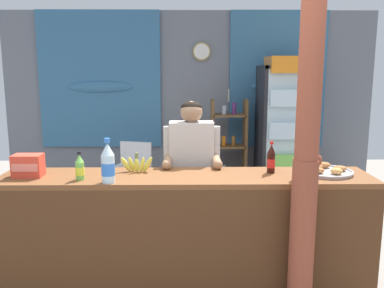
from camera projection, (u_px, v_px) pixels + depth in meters
name	position (u px, v px, depth m)	size (l,w,h in m)	color
ground_plane	(191.00, 251.00, 4.13)	(8.28, 8.28, 0.00)	gray
back_wall_curtained	(188.00, 102.00, 5.82)	(5.11, 0.22, 2.56)	slate
stall_counter	(186.00, 228.00, 3.16)	(2.87, 0.53, 0.98)	brown
timber_post	(306.00, 167.00, 2.80)	(0.20, 0.18, 2.37)	brown
drink_fridge	(286.00, 126.00, 5.31)	(0.67, 0.71, 1.94)	#232328
bottle_shelf_rack	(228.00, 149.00, 5.56)	(0.48, 0.28, 1.39)	brown
plastic_lawn_chair	(133.00, 172.00, 5.27)	(0.54, 0.54, 0.86)	silver
shopkeeper	(192.00, 165.00, 3.65)	(0.50, 0.42, 1.52)	#28282D
soda_bottle_water	(108.00, 164.00, 2.96)	(0.10, 0.10, 0.33)	silver
soda_bottle_lime_soda	(80.00, 168.00, 3.05)	(0.06, 0.06, 0.21)	#75C64C
soda_bottle_cola	(271.00, 160.00, 3.25)	(0.06, 0.06, 0.25)	black
soda_bottle_grape_soda	(298.00, 166.00, 3.04)	(0.07, 0.07, 0.24)	#56286B
snack_box_crackers	(28.00, 166.00, 3.14)	(0.22, 0.15, 0.17)	#E5422D
pastry_tray	(327.00, 171.00, 3.24)	(0.40, 0.40, 0.07)	#BCBCC1
banana_bunch	(137.00, 164.00, 3.29)	(0.28, 0.06, 0.16)	#DBCC42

